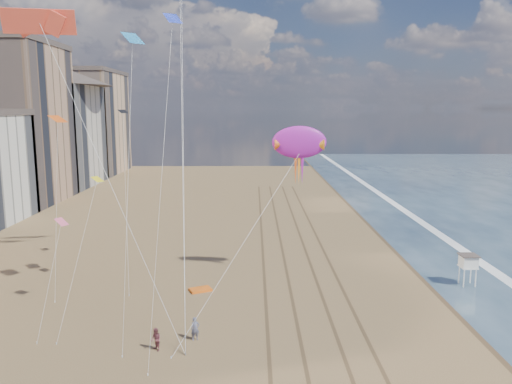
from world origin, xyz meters
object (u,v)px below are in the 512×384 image
lifeguard_stand (468,262)px  kite_flyer_b (156,340)px  show_kite (299,143)px  kite_flyer_a (195,329)px  grounded_kite (200,290)px

lifeguard_stand → kite_flyer_b: size_ratio=1.83×
lifeguard_stand → show_kite: show_kite is taller
lifeguard_stand → kite_flyer_a: (-25.16, -11.62, -1.48)m
show_kite → kite_flyer_a: show_kite is taller
kite_flyer_a → kite_flyer_b: (-2.59, -1.64, -0.04)m
grounded_kite → kite_flyer_b: 11.99m
kite_flyer_b → kite_flyer_a: bearing=83.0°
kite_flyer_a → kite_flyer_b: bearing=-170.9°
lifeguard_stand → show_kite: 20.07m
show_kite → kite_flyer_b: size_ratio=13.66×
kite_flyer_a → kite_flyer_b: 3.07m
lifeguard_stand → kite_flyer_b: (-27.75, -13.27, -1.52)m
kite_flyer_a → lifeguard_stand: bearing=1.5°
kite_flyer_a → kite_flyer_b: size_ratio=1.05×
show_kite → kite_flyer_b: 22.79m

